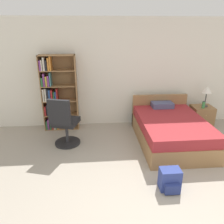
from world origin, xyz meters
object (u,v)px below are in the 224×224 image
object	(u,v)px
nightstand	(201,116)
water_bottle	(203,105)
bed	(170,129)
bookshelf	(55,94)
office_chair	(64,124)
table_lamp	(207,90)
backpack_blue	(170,180)

from	to	relation	value
nightstand	water_bottle	world-z (taller)	water_bottle
nightstand	water_bottle	distance (m)	0.36
bed	bookshelf	bearing A→B (deg)	160.42
water_bottle	office_chair	bearing A→B (deg)	-168.73
bookshelf	table_lamp	size ratio (longest dim) A/B	3.48
water_bottle	bookshelf	bearing A→B (deg)	176.12
bookshelf	water_bottle	bearing A→B (deg)	-3.88
office_chair	nightstand	world-z (taller)	office_chair
office_chair	backpack_blue	bearing A→B (deg)	-40.73
water_bottle	nightstand	bearing A→B (deg)	63.95
table_lamp	water_bottle	bearing A→B (deg)	-129.21
bed	nightstand	xyz separation A→B (m)	(1.09, 0.77, -0.04)
office_chair	bookshelf	bearing A→B (deg)	107.76
office_chair	water_bottle	bearing A→B (deg)	11.27
backpack_blue	bookshelf	bearing A→B (deg)	130.28
bookshelf	table_lamp	bearing A→B (deg)	-1.78
bookshelf	nightstand	xyz separation A→B (m)	(3.63, -0.13, -0.63)
table_lamp	water_bottle	world-z (taller)	table_lamp
table_lamp	backpack_blue	distance (m)	2.92
bookshelf	bed	size ratio (longest dim) A/B	0.93
bookshelf	backpack_blue	world-z (taller)	bookshelf
nightstand	table_lamp	size ratio (longest dim) A/B	0.99
water_bottle	backpack_blue	size ratio (longest dim) A/B	0.52
bed	office_chair	size ratio (longest dim) A/B	1.79
nightstand	backpack_blue	xyz separation A→B (m)	(-1.59, -2.27, -0.09)
office_chair	table_lamp	distance (m)	3.50
bookshelf	bed	xyz separation A→B (m)	(2.54, -0.90, -0.60)
nightstand	bed	bearing A→B (deg)	-144.66
water_bottle	bed	bearing A→B (deg)	-147.35
nightstand	backpack_blue	distance (m)	2.77
office_chair	water_bottle	xyz separation A→B (m)	(3.29, 0.65, 0.09)
nightstand	table_lamp	xyz separation A→B (m)	(0.05, 0.02, 0.67)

